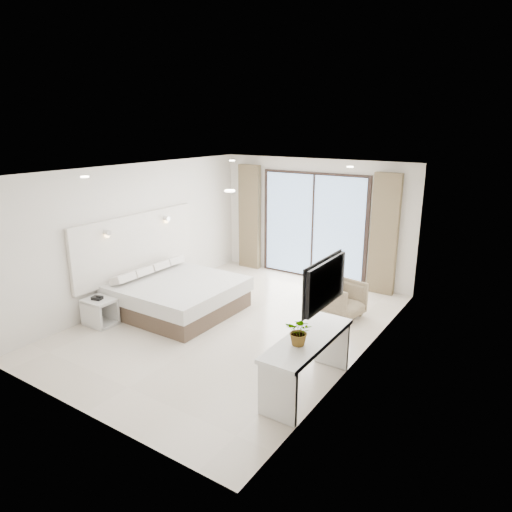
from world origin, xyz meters
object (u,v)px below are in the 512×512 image
object	(u,v)px
nightstand	(100,312)
console_desk	(308,352)
bed	(177,295)
armchair	(341,298)

from	to	relation	value
nightstand	console_desk	distance (m)	4.01
bed	console_desk	distance (m)	3.47
bed	console_desk	world-z (taller)	console_desk
bed	nightstand	size ratio (longest dim) A/B	4.01
bed	armchair	distance (m)	3.06
nightstand	armchair	xyz separation A→B (m)	(3.39, 2.65, 0.13)
console_desk	nightstand	bearing A→B (deg)	-177.95
nightstand	console_desk	size ratio (longest dim) A/B	0.31
nightstand	console_desk	world-z (taller)	console_desk
armchair	bed	bearing A→B (deg)	129.59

